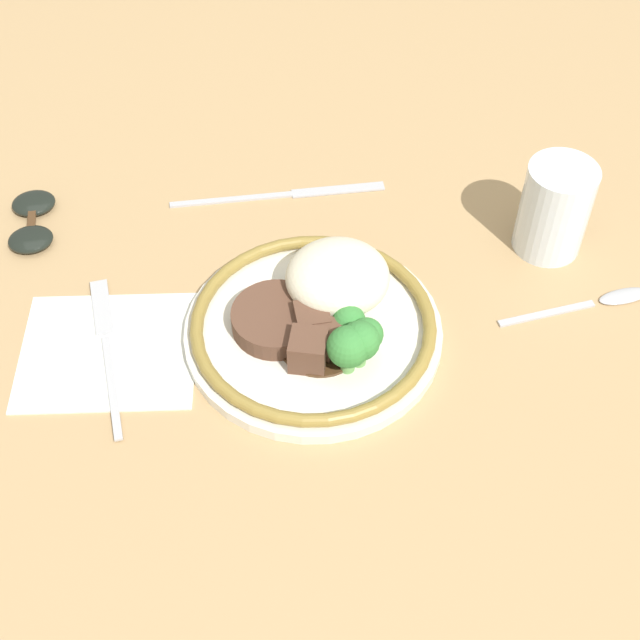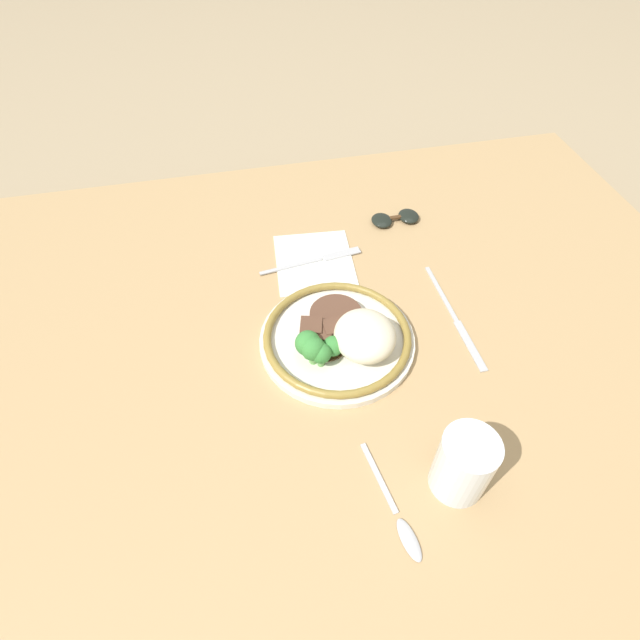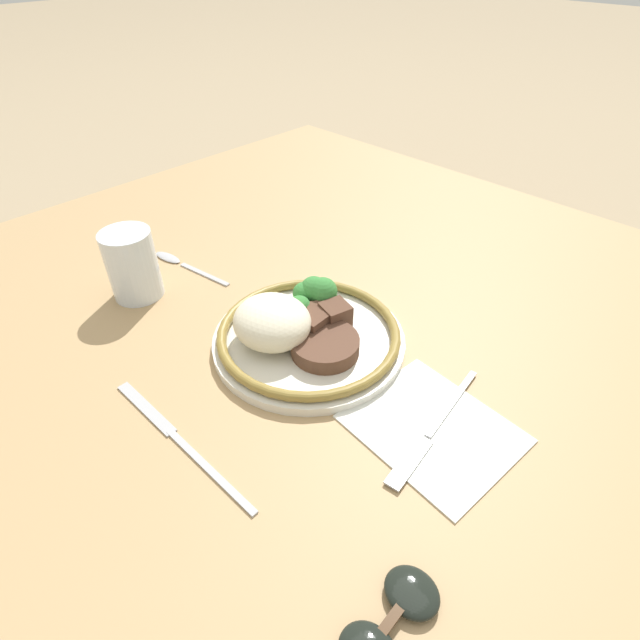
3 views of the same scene
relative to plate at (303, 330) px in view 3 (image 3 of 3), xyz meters
name	(u,v)px [view 3 (image 3 of 3)]	position (x,y,z in m)	size (l,w,h in m)	color
ground_plane	(267,357)	(0.04, 0.02, -0.06)	(8.00, 8.00, 0.00)	#998466
dining_table	(266,347)	(0.04, 0.02, -0.04)	(1.10, 1.24, 0.03)	tan
napkin	(433,428)	(-0.19, 0.00, -0.02)	(0.17, 0.15, 0.00)	silver
plate	(303,330)	(0.00, 0.00, 0.00)	(0.23, 0.23, 0.07)	silver
juice_glass	(133,266)	(0.24, 0.09, 0.02)	(0.07, 0.07, 0.09)	#F4AD19
fork	(429,435)	(-0.19, 0.01, -0.02)	(0.04, 0.18, 0.00)	#ADADB2
knife	(175,436)	(-0.01, 0.19, -0.02)	(0.23, 0.01, 0.00)	#ADADB2
spoon	(177,261)	(0.27, 0.01, -0.02)	(0.15, 0.04, 0.01)	#ADADB2
sunglasses	(391,621)	(-0.27, 0.17, -0.01)	(0.05, 0.09, 0.01)	black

